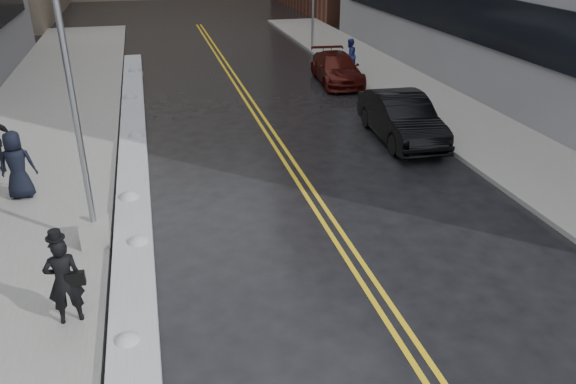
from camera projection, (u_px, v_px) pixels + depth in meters
ground at (248, 275)px, 12.47m from camera, size 160.00×160.00×0.00m
sidewalk_west at (38, 142)px, 19.93m from camera, size 5.50×50.00×0.15m
sidewalk_east at (441, 109)px, 23.38m from camera, size 4.00×50.00×0.15m
lane_line_left at (261, 126)px, 21.74m from camera, size 0.12×50.00×0.01m
lane_line_right at (269, 125)px, 21.80m from camera, size 0.12×50.00×0.01m
snow_ridge at (133, 151)px, 18.86m from camera, size 0.90×30.00×0.34m
lamppost at (81, 150)px, 12.41m from camera, size 0.65×0.65×7.62m
fire_hydrant at (420, 100)px, 22.96m from camera, size 0.26×0.26×0.73m
pedestrian_fedora at (64, 281)px, 10.44m from camera, size 0.72×0.53×1.81m
pedestrian_c at (17, 165)px, 15.31m from camera, size 0.96×0.65×1.93m
pedestrian_east at (350, 56)px, 28.62m from camera, size 1.04×0.98×1.69m
car_black at (401, 118)px, 19.98m from camera, size 2.00×5.09×1.65m
car_maroon at (337, 69)px, 27.36m from camera, size 2.36×4.95×1.39m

